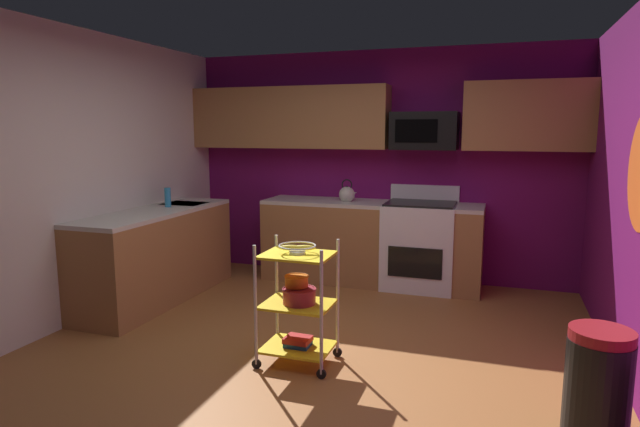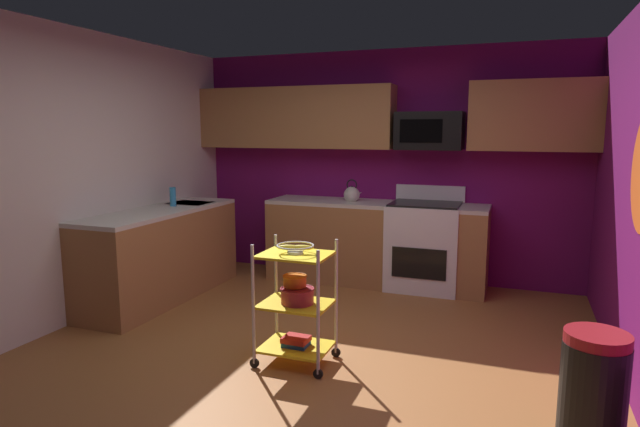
{
  "view_description": "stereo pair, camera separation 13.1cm",
  "coord_description": "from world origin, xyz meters",
  "px_view_note": "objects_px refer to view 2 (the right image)",
  "views": [
    {
      "loc": [
        1.34,
        -3.62,
        1.71
      ],
      "look_at": [
        -0.01,
        0.36,
        1.05
      ],
      "focal_mm": 29.91,
      "sensor_mm": 36.0,
      "label": 1
    },
    {
      "loc": [
        1.46,
        -3.58,
        1.71
      ],
      "look_at": [
        -0.01,
        0.36,
        1.05
      ],
      "focal_mm": 29.91,
      "sensor_mm": 36.0,
      "label": 2
    }
  ],
  "objects_px": {
    "mixing_bowl_large": "(298,295)",
    "fruit_bowl": "(295,247)",
    "kettle": "(352,194)",
    "trash_can": "(593,392)",
    "dish_soap_bottle": "(173,197)",
    "book_stack": "(296,341)",
    "oven_range": "(424,245)",
    "rolling_cart": "(296,304)",
    "mixing_bowl_small": "(295,280)",
    "microwave": "(430,131)"
  },
  "relations": [
    {
      "from": "microwave",
      "to": "oven_range",
      "type": "bearing_deg",
      "value": -89.74
    },
    {
      "from": "oven_range",
      "to": "book_stack",
      "type": "height_order",
      "value": "oven_range"
    },
    {
      "from": "dish_soap_bottle",
      "to": "book_stack",
      "type": "bearing_deg",
      "value": -32.06
    },
    {
      "from": "mixing_bowl_small",
      "to": "trash_can",
      "type": "height_order",
      "value": "trash_can"
    },
    {
      "from": "oven_range",
      "to": "rolling_cart",
      "type": "relative_size",
      "value": 1.2
    },
    {
      "from": "mixing_bowl_large",
      "to": "fruit_bowl",
      "type": "bearing_deg",
      "value": 180.0
    },
    {
      "from": "mixing_bowl_large",
      "to": "oven_range",
      "type": "bearing_deg",
      "value": 76.17
    },
    {
      "from": "dish_soap_bottle",
      "to": "trash_can",
      "type": "relative_size",
      "value": 0.3
    },
    {
      "from": "dish_soap_bottle",
      "to": "trash_can",
      "type": "distance_m",
      "value": 4.2
    },
    {
      "from": "kettle",
      "to": "dish_soap_bottle",
      "type": "bearing_deg",
      "value": -147.5
    },
    {
      "from": "mixing_bowl_small",
      "to": "book_stack",
      "type": "bearing_deg",
      "value": -58.76
    },
    {
      "from": "microwave",
      "to": "rolling_cart",
      "type": "height_order",
      "value": "microwave"
    },
    {
      "from": "oven_range",
      "to": "mixing_bowl_large",
      "type": "xyz_separation_m",
      "value": [
        -0.55,
        -2.23,
        0.04
      ]
    },
    {
      "from": "rolling_cart",
      "to": "fruit_bowl",
      "type": "height_order",
      "value": "rolling_cart"
    },
    {
      "from": "book_stack",
      "to": "trash_can",
      "type": "relative_size",
      "value": 0.3
    },
    {
      "from": "oven_range",
      "to": "fruit_bowl",
      "type": "bearing_deg",
      "value": -104.18
    },
    {
      "from": "oven_range",
      "to": "kettle",
      "type": "relative_size",
      "value": 4.17
    },
    {
      "from": "fruit_bowl",
      "to": "dish_soap_bottle",
      "type": "xyz_separation_m",
      "value": [
        -1.9,
        1.19,
        0.14
      ]
    },
    {
      "from": "mixing_bowl_large",
      "to": "mixing_bowl_small",
      "type": "bearing_deg",
      "value": 136.16
    },
    {
      "from": "mixing_bowl_large",
      "to": "dish_soap_bottle",
      "type": "relative_size",
      "value": 1.26
    },
    {
      "from": "book_stack",
      "to": "dish_soap_bottle",
      "type": "distance_m",
      "value": 2.4
    },
    {
      "from": "mixing_bowl_large",
      "to": "kettle",
      "type": "height_order",
      "value": "kettle"
    },
    {
      "from": "book_stack",
      "to": "oven_range",
      "type": "bearing_deg",
      "value": 75.82
    },
    {
      "from": "dish_soap_bottle",
      "to": "fruit_bowl",
      "type": "bearing_deg",
      "value": -32.06
    },
    {
      "from": "kettle",
      "to": "fruit_bowl",
      "type": "bearing_deg",
      "value": -83.3
    },
    {
      "from": "oven_range",
      "to": "book_stack",
      "type": "relative_size",
      "value": 5.64
    },
    {
      "from": "rolling_cart",
      "to": "trash_can",
      "type": "bearing_deg",
      "value": -13.2
    },
    {
      "from": "dish_soap_bottle",
      "to": "trash_can",
      "type": "bearing_deg",
      "value": -23.25
    },
    {
      "from": "kettle",
      "to": "trash_can",
      "type": "height_order",
      "value": "kettle"
    },
    {
      "from": "oven_range",
      "to": "trash_can",
      "type": "relative_size",
      "value": 1.67
    },
    {
      "from": "oven_range",
      "to": "mixing_bowl_small",
      "type": "distance_m",
      "value": 2.28
    },
    {
      "from": "kettle",
      "to": "rolling_cart",
      "type": "bearing_deg",
      "value": -83.3
    },
    {
      "from": "microwave",
      "to": "fruit_bowl",
      "type": "bearing_deg",
      "value": -103.56
    },
    {
      "from": "mixing_bowl_large",
      "to": "kettle",
      "type": "bearing_deg",
      "value": 97.07
    },
    {
      "from": "fruit_bowl",
      "to": "trash_can",
      "type": "distance_m",
      "value": 2.04
    },
    {
      "from": "mixing_bowl_large",
      "to": "book_stack",
      "type": "distance_m",
      "value": 0.35
    },
    {
      "from": "book_stack",
      "to": "rolling_cart",
      "type": "bearing_deg",
      "value": 0.0
    },
    {
      "from": "trash_can",
      "to": "oven_range",
      "type": "bearing_deg",
      "value": 116.69
    },
    {
      "from": "fruit_bowl",
      "to": "mixing_bowl_large",
      "type": "bearing_deg",
      "value": -0.0
    },
    {
      "from": "book_stack",
      "to": "mixing_bowl_large",
      "type": "bearing_deg",
      "value": 0.0
    },
    {
      "from": "rolling_cart",
      "to": "trash_can",
      "type": "height_order",
      "value": "rolling_cart"
    },
    {
      "from": "mixing_bowl_small",
      "to": "book_stack",
      "type": "xyz_separation_m",
      "value": [
        0.02,
        -0.03,
        -0.45
      ]
    },
    {
      "from": "rolling_cart",
      "to": "book_stack",
      "type": "distance_m",
      "value": 0.29
    },
    {
      "from": "oven_range",
      "to": "fruit_bowl",
      "type": "relative_size",
      "value": 4.04
    },
    {
      "from": "microwave",
      "to": "trash_can",
      "type": "bearing_deg",
      "value": -64.17
    },
    {
      "from": "mixing_bowl_small",
      "to": "book_stack",
      "type": "relative_size",
      "value": 0.93
    },
    {
      "from": "kettle",
      "to": "trash_can",
      "type": "bearing_deg",
      "value": -50.92
    },
    {
      "from": "rolling_cart",
      "to": "microwave",
      "type": "bearing_deg",
      "value": 76.44
    },
    {
      "from": "rolling_cart",
      "to": "kettle",
      "type": "bearing_deg",
      "value": 96.7
    },
    {
      "from": "microwave",
      "to": "kettle",
      "type": "distance_m",
      "value": 1.09
    }
  ]
}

